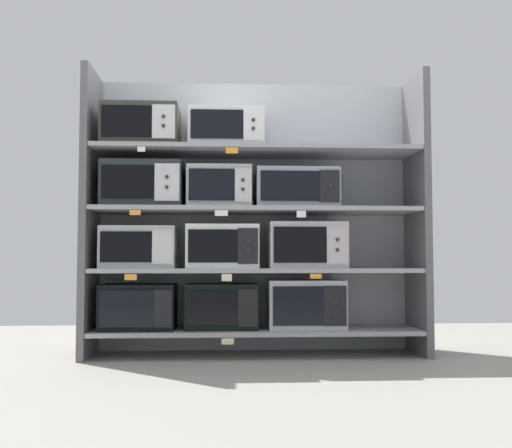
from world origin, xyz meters
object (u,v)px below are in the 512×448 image
microwave_6 (143,185)px  microwave_8 (296,189)px  microwave_7 (219,188)px  microwave_0 (139,307)px  microwave_5 (306,245)px  microwave_1 (222,306)px  microwave_9 (142,128)px  microwave_3 (140,247)px  microwave_2 (306,304)px  microwave_10 (226,130)px  microwave_4 (223,247)px

microwave_6 → microwave_8: (1.08, -0.00, -0.02)m
microwave_7 → microwave_0: bearing=-180.0°
microwave_5 → microwave_7: size_ratio=1.20×
microwave_1 → microwave_9: size_ratio=0.96×
microwave_3 → microwave_8: bearing=-0.0°
microwave_3 → microwave_7: bearing=-0.0°
microwave_1 → microwave_8: microwave_8 is taller
microwave_2 → microwave_7: bearing=180.0°
microwave_3 → microwave_10: (0.60, -0.00, 0.84)m
microwave_4 → microwave_8: 0.66m
microwave_5 → microwave_4: bearing=180.0°
microwave_6 → microwave_9: size_ratio=1.06×
microwave_1 → microwave_8: bearing=-0.0°
microwave_6 → microwave_5: bearing=-0.0°
microwave_3 → microwave_8: microwave_8 is taller
microwave_4 → microwave_8: (0.52, -0.00, 0.41)m
microwave_2 → microwave_4: microwave_4 is taller
microwave_0 → microwave_5: microwave_5 is taller
microwave_4 → microwave_6: size_ratio=0.90×
microwave_0 → microwave_5: bearing=0.0°
microwave_6 → microwave_9: microwave_9 is taller
microwave_9 → microwave_3: bearing=178.6°
microwave_5 → microwave_10: 1.00m
microwave_7 → microwave_9: microwave_9 is taller
microwave_1 → microwave_4: size_ratio=1.01×
microwave_0 → microwave_4: microwave_4 is taller
microwave_3 → microwave_4: bearing=-0.0°
microwave_1 → microwave_9: (-0.57, -0.00, 1.26)m
microwave_2 → microwave_10: (-0.56, 0.00, 1.24)m
microwave_1 → microwave_9: microwave_9 is taller
microwave_6 → microwave_0: bearing=-179.2°
microwave_2 → microwave_8: (-0.07, 0.00, 0.82)m
microwave_1 → microwave_6: bearing=180.0°
microwave_7 → microwave_10: microwave_10 is taller
microwave_10 → microwave_6: bearing=180.0°
microwave_1 → microwave_7: (-0.02, -0.00, 0.84)m
microwave_2 → microwave_9: (-1.16, 0.00, 1.25)m
microwave_3 → microwave_9: (0.01, -0.00, 0.85)m
microwave_1 → microwave_6: (-0.56, 0.00, 0.85)m
microwave_7 → microwave_2: bearing=-0.0°
microwave_3 → microwave_1: bearing=-0.0°
microwave_0 → microwave_9: microwave_9 is taller
microwave_6 → microwave_3: bearing=179.9°
microwave_0 → microwave_9: bearing=1.5°
microwave_2 → microwave_9: microwave_9 is taller
microwave_3 → microwave_10: size_ratio=0.98×
microwave_1 → microwave_4: bearing=-0.7°
microwave_1 → microwave_2: bearing=-0.0°
microwave_1 → microwave_5: microwave_5 is taller
microwave_4 → microwave_5: 0.59m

